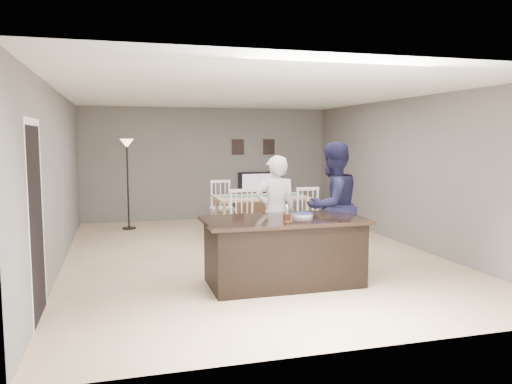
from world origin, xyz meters
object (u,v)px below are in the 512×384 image
object	(u,v)px
man	(332,206)
dining_table	(261,203)
floor_lamp	(127,159)
television	(257,183)
woman	(276,212)
tv_console	(258,206)
birthday_cake	(287,217)
kitchen_island	(284,251)
plate_stack	(303,215)

from	to	relation	value
man	dining_table	bearing A→B (deg)	-101.82
man	floor_lamp	size ratio (longest dim) A/B	0.98
dining_table	floor_lamp	distance (m)	3.14
television	dining_table	distance (m)	2.64
woman	floor_lamp	xyz separation A→B (m)	(-2.07, 4.01, 0.66)
tv_console	birthday_cake	xyz separation A→B (m)	(-1.23, -5.79, 0.65)
tv_console	floor_lamp	distance (m)	3.44
television	dining_table	bearing A→B (deg)	75.96
man	kitchen_island	bearing A→B (deg)	9.53
birthday_cake	floor_lamp	size ratio (longest dim) A/B	0.11
man	birthday_cake	bearing A→B (deg)	17.46
tv_console	woman	xyz separation A→B (m)	(-1.06, -4.77, 0.56)
kitchen_island	floor_lamp	xyz separation A→B (m)	(-1.93, 4.81, 1.06)
tv_console	floor_lamp	world-z (taller)	floor_lamp
woman	floor_lamp	size ratio (longest dim) A/B	0.88
tv_console	television	distance (m)	0.57
kitchen_island	plate_stack	xyz separation A→B (m)	(0.30, 0.08, 0.47)
kitchen_island	birthday_cake	size ratio (longest dim) A/B	10.33
man	dining_table	size ratio (longest dim) A/B	0.94
tv_console	television	size ratio (longest dim) A/B	1.31
birthday_cake	dining_table	xyz separation A→B (m)	(0.59, 3.30, -0.26)
plate_stack	dining_table	size ratio (longest dim) A/B	0.14
kitchen_island	tv_console	xyz separation A→B (m)	(1.20, 5.57, -0.15)
woman	tv_console	bearing A→B (deg)	-95.43
tv_console	dining_table	distance (m)	2.59
tv_console	television	bearing A→B (deg)	90.00
woman	man	bearing A→B (deg)	169.63
floor_lamp	kitchen_island	bearing A→B (deg)	-68.19
floor_lamp	dining_table	bearing A→B (deg)	-34.77
tv_console	birthday_cake	bearing A→B (deg)	-102.03
tv_console	man	bearing A→B (deg)	-92.85
woman	plate_stack	xyz separation A→B (m)	(0.16, -0.72, 0.07)
television	plate_stack	xyz separation A→B (m)	(-0.90, -5.56, 0.06)
woman	dining_table	size ratio (longest dim) A/B	0.85
tv_console	birthday_cake	distance (m)	5.95
plate_stack	woman	bearing A→B (deg)	102.71
man	dining_table	world-z (taller)	man
kitchen_island	floor_lamp	distance (m)	5.29
birthday_cake	man	bearing A→B (deg)	38.00
plate_stack	floor_lamp	bearing A→B (deg)	115.24
man	plate_stack	size ratio (longest dim) A/B	6.94
television	floor_lamp	size ratio (longest dim) A/B	0.47
tv_console	dining_table	xyz separation A→B (m)	(-0.64, -2.48, 0.39)
television	dining_table	size ratio (longest dim) A/B	0.45
television	floor_lamp	distance (m)	3.30
tv_console	television	world-z (taller)	television
plate_stack	floor_lamp	world-z (taller)	floor_lamp
man	dining_table	xyz separation A→B (m)	(-0.39, 2.54, -0.26)
woman	plate_stack	distance (m)	0.74
floor_lamp	tv_console	bearing A→B (deg)	13.61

